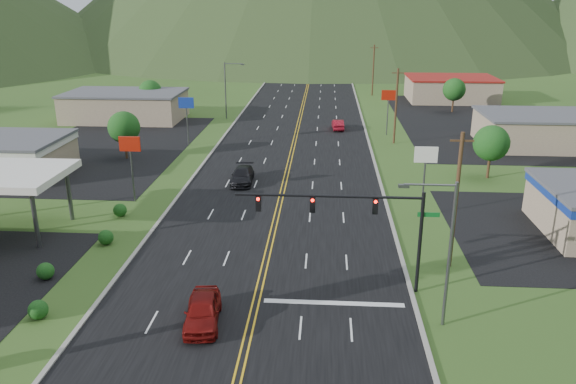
# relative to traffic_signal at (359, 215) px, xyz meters

# --- Properties ---
(traffic_signal) EXTENTS (13.10, 0.43, 7.00)m
(traffic_signal) POSITION_rel_traffic_signal_xyz_m (0.00, 0.00, 0.00)
(traffic_signal) COLOR black
(traffic_signal) RESTS_ON ground
(streetlight_east) EXTENTS (3.28, 0.25, 9.00)m
(streetlight_east) POSITION_rel_traffic_signal_xyz_m (4.70, -4.00, -0.15)
(streetlight_east) COLOR #59595E
(streetlight_east) RESTS_ON ground
(streetlight_west) EXTENTS (3.28, 0.25, 9.00)m
(streetlight_west) POSITION_rel_traffic_signal_xyz_m (-18.16, 56.00, -0.15)
(streetlight_west) COLOR #59595E
(streetlight_west) RESTS_ON ground
(gas_canopy) EXTENTS (10.00, 8.00, 5.30)m
(gas_canopy) POSITION_rel_traffic_signal_xyz_m (-28.48, 8.00, -0.46)
(gas_canopy) COLOR white
(gas_canopy) RESTS_ON ground
(building_west_far) EXTENTS (18.40, 11.40, 4.50)m
(building_west_far) POSITION_rel_traffic_signal_xyz_m (-34.48, 54.00, -3.07)
(building_west_far) COLOR tan
(building_west_far) RESTS_ON ground
(building_east_mid) EXTENTS (14.40, 11.40, 4.30)m
(building_east_mid) POSITION_rel_traffic_signal_xyz_m (25.52, 41.00, -3.17)
(building_east_mid) COLOR tan
(building_east_mid) RESTS_ON ground
(building_east_far) EXTENTS (16.40, 12.40, 4.50)m
(building_east_far) POSITION_rel_traffic_signal_xyz_m (21.52, 76.00, -3.07)
(building_east_far) COLOR tan
(building_east_far) RESTS_ON ground
(pole_sign_west_a) EXTENTS (2.00, 0.18, 6.40)m
(pole_sign_west_a) POSITION_rel_traffic_signal_xyz_m (-20.48, 16.00, -0.28)
(pole_sign_west_a) COLOR #59595E
(pole_sign_west_a) RESTS_ON ground
(pole_sign_west_b) EXTENTS (2.00, 0.18, 6.40)m
(pole_sign_west_b) POSITION_rel_traffic_signal_xyz_m (-20.48, 38.00, -0.28)
(pole_sign_west_b) COLOR #59595E
(pole_sign_west_b) RESTS_ON ground
(pole_sign_east_a) EXTENTS (2.00, 0.18, 6.40)m
(pole_sign_east_a) POSITION_rel_traffic_signal_xyz_m (6.52, 14.00, -0.28)
(pole_sign_east_a) COLOR #59595E
(pole_sign_east_a) RESTS_ON ground
(pole_sign_east_b) EXTENTS (2.00, 0.18, 6.40)m
(pole_sign_east_b) POSITION_rel_traffic_signal_xyz_m (6.52, 46.00, -0.28)
(pole_sign_east_b) COLOR #59595E
(pole_sign_east_b) RESTS_ON ground
(tree_west_a) EXTENTS (3.84, 3.84, 5.82)m
(tree_west_a) POSITION_rel_traffic_signal_xyz_m (-26.48, 31.00, -1.44)
(tree_west_a) COLOR #382314
(tree_west_a) RESTS_ON ground
(tree_west_b) EXTENTS (3.84, 3.84, 5.82)m
(tree_west_b) POSITION_rel_traffic_signal_xyz_m (-31.48, 58.00, -1.44)
(tree_west_b) COLOR #382314
(tree_west_b) RESTS_ON ground
(tree_east_a) EXTENTS (3.84, 3.84, 5.82)m
(tree_east_a) POSITION_rel_traffic_signal_xyz_m (15.52, 26.00, -1.44)
(tree_east_a) COLOR #382314
(tree_east_a) RESTS_ON ground
(tree_east_b) EXTENTS (3.84, 3.84, 5.82)m
(tree_east_b) POSITION_rel_traffic_signal_xyz_m (19.52, 64.00, -1.44)
(tree_east_b) COLOR #382314
(tree_east_b) RESTS_ON ground
(utility_pole_a) EXTENTS (1.60, 0.28, 10.00)m
(utility_pole_a) POSITION_rel_traffic_signal_xyz_m (7.02, 4.00, -0.20)
(utility_pole_a) COLOR #382314
(utility_pole_a) RESTS_ON ground
(utility_pole_b) EXTENTS (1.60, 0.28, 10.00)m
(utility_pole_b) POSITION_rel_traffic_signal_xyz_m (7.02, 41.00, -0.20)
(utility_pole_b) COLOR #382314
(utility_pole_b) RESTS_ON ground
(utility_pole_c) EXTENTS (1.60, 0.28, 10.00)m
(utility_pole_c) POSITION_rel_traffic_signal_xyz_m (7.02, 81.00, -0.20)
(utility_pole_c) COLOR #382314
(utility_pole_c) RESTS_ON ground
(utility_pole_d) EXTENTS (1.60, 0.28, 10.00)m
(utility_pole_d) POSITION_rel_traffic_signal_xyz_m (7.02, 121.00, -0.20)
(utility_pole_d) COLOR #382314
(utility_pole_d) RESTS_ON ground
(car_red_near) EXTENTS (2.58, 5.23, 1.71)m
(car_red_near) POSITION_rel_traffic_signal_xyz_m (-9.35, -4.89, -4.47)
(car_red_near) COLOR maroon
(car_red_near) RESTS_ON ground
(car_dark_mid) EXTENTS (2.38, 5.50, 1.57)m
(car_dark_mid) POSITION_rel_traffic_signal_xyz_m (-10.93, 22.36, -4.54)
(car_dark_mid) COLOR black
(car_dark_mid) RESTS_ON ground
(car_red_far) EXTENTS (1.83, 4.58, 1.48)m
(car_red_far) POSITION_rel_traffic_signal_xyz_m (-0.43, 48.93, -4.59)
(car_red_far) COLOR maroon
(car_red_far) RESTS_ON ground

